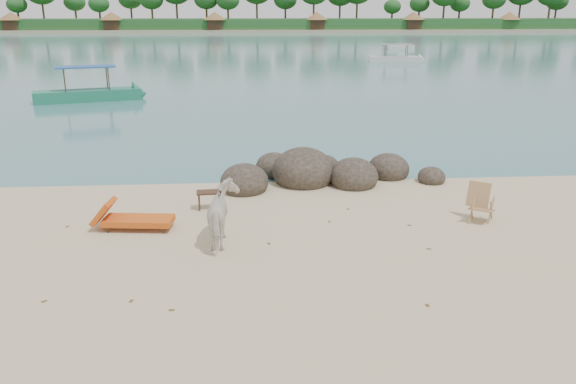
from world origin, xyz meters
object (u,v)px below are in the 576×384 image
at_px(cow, 224,216).
at_px(lounge_chair, 138,218).
at_px(boat_near, 86,72).
at_px(side_table, 208,201).
at_px(boulders, 316,174).
at_px(deck_chair, 482,205).

height_order(cow, lounge_chair, cow).
relative_size(lounge_chair, boat_near, 0.30).
xyz_separation_m(side_table, boat_near, (-7.87, 18.94, 1.33)).
distance_m(boulders, boat_near, 20.00).
height_order(deck_chair, boat_near, boat_near).
height_order(side_table, lounge_chair, lounge_chair).
relative_size(cow, lounge_chair, 0.78).
bearing_deg(lounge_chair, boat_near, 113.97).
relative_size(boulders, deck_chair, 7.36).
distance_m(deck_chair, boat_near, 24.86).
bearing_deg(boulders, boat_near, 122.92).
xyz_separation_m(lounge_chair, boat_near, (-6.38, 20.19, 1.26)).
bearing_deg(side_table, cow, -82.10).
xyz_separation_m(lounge_chair, deck_chair, (7.93, -0.11, 0.15)).
bearing_deg(cow, boat_near, -69.38).
xyz_separation_m(cow, deck_chair, (5.95, 0.85, -0.20)).
distance_m(cow, lounge_chair, 2.23).
xyz_separation_m(cow, side_table, (-0.48, 2.22, -0.41)).
bearing_deg(boulders, lounge_chair, -142.41).
bearing_deg(boulders, side_table, -143.70).
distance_m(side_table, boat_near, 20.55).
xyz_separation_m(deck_chair, boat_near, (-14.30, 20.31, 1.11)).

